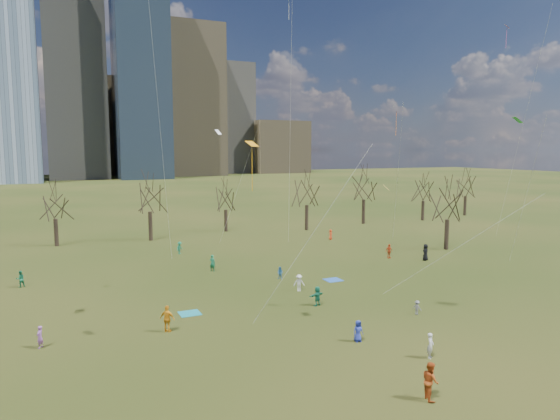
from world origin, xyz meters
name	(u,v)px	position (x,y,z in m)	size (l,w,h in m)	color
ground	(348,323)	(0.00, 0.00, 0.00)	(500.00, 500.00, 0.00)	black
downtown_skyline	(88,90)	(-2.43, 210.64, 39.01)	(212.50, 78.00, 118.00)	slate
bare_tree_row	(204,197)	(-0.09, 37.22, 6.12)	(113.04, 29.80, 9.50)	black
blanket_teal	(190,313)	(-10.00, 6.93, 0.01)	(1.60, 1.50, 0.03)	teal
blanket_navy	(333,280)	(5.18, 10.92, 0.01)	(1.60, 1.50, 0.03)	#2556AF
person_0	(358,331)	(-1.34, -3.26, 0.72)	(0.70, 0.46, 1.43)	#2434A0
person_1	(430,346)	(1.19, -7.30, 0.78)	(0.57, 0.37, 1.57)	silver
person_2	(430,381)	(-2.30, -11.25, 0.98)	(0.95, 0.74, 1.96)	#AF4919
person_3	(417,308)	(5.81, -0.57, 0.55)	(0.71, 0.41, 1.10)	slate
person_4	(167,319)	(-12.39, 3.71, 0.94)	(1.11, 0.46, 1.89)	orange
person_5	(317,296)	(-0.08, 4.57, 0.80)	(1.48, 0.47, 1.59)	#197054
person_6	(426,252)	(19.20, 14.00, 0.95)	(0.93, 0.60, 1.90)	black
person_7	(40,337)	(-20.38, 4.28, 0.73)	(0.53, 0.35, 1.46)	#9152A4
person_8	(280,273)	(0.67, 13.43, 0.61)	(0.59, 0.46, 1.22)	#2868B0
person_9	(299,283)	(0.46, 8.92, 0.76)	(0.98, 0.56, 1.52)	silver
person_10	(389,251)	(16.16, 16.73, 0.83)	(0.98, 0.41, 1.66)	#C6421C
person_12	(331,235)	(16.12, 30.05, 0.72)	(0.71, 0.46, 1.44)	#EF451A
person_13	(212,263)	(-4.41, 19.26, 0.87)	(0.63, 0.42, 1.74)	#186D47
person_14	(20,279)	(-22.27, 20.79, 0.77)	(0.75, 0.58, 1.54)	#19724C
person_15	(180,248)	(-5.48, 29.29, 0.75)	(0.97, 0.56, 1.50)	#19724C
kites_airborne	(346,144)	(5.65, 9.69, 13.10)	(66.25, 43.67, 28.68)	orange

